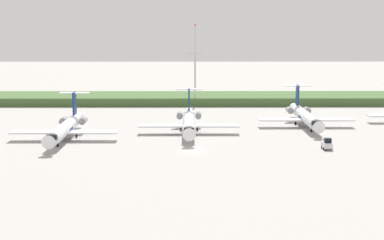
# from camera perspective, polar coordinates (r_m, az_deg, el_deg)

# --- Properties ---
(ground_plane) EXTENTS (500.00, 500.00, 0.00)m
(ground_plane) POSITION_cam_1_polar(r_m,az_deg,el_deg) (143.69, -0.03, -0.44)
(ground_plane) COLOR #9E9B96
(grass_berm) EXTENTS (320.00, 20.00, 2.56)m
(grass_berm) POSITION_cam_1_polar(r_m,az_deg,el_deg) (184.08, -0.09, 2.12)
(grass_berm) COLOR #426033
(grass_berm) RESTS_ON ground
(regional_jet_second) EXTENTS (22.81, 31.00, 9.00)m
(regional_jet_second) POSITION_cam_1_polar(r_m,az_deg,el_deg) (127.65, -12.30, -0.73)
(regional_jet_second) COLOR white
(regional_jet_second) RESTS_ON ground
(regional_jet_third) EXTENTS (22.81, 31.00, 9.00)m
(regional_jet_third) POSITION_cam_1_polar(r_m,az_deg,el_deg) (132.43, -0.30, -0.16)
(regional_jet_third) COLOR white
(regional_jet_third) RESTS_ON ground
(regional_jet_fourth) EXTENTS (22.81, 31.00, 9.00)m
(regional_jet_fourth) POSITION_cam_1_polar(r_m,az_deg,el_deg) (143.52, 11.02, 0.40)
(regional_jet_fourth) COLOR white
(regional_jet_fourth) RESTS_ON ground
(antenna_mast) EXTENTS (4.40, 0.50, 24.59)m
(antenna_mast) POSITION_cam_1_polar(r_m,az_deg,el_deg) (173.83, 0.31, 4.64)
(antenna_mast) COLOR #B2B2B7
(antenna_mast) RESTS_ON ground
(baggage_tug) EXTENTS (1.72, 3.20, 2.30)m
(baggage_tug) POSITION_cam_1_polar(r_m,az_deg,el_deg) (118.07, 13.11, -2.33)
(baggage_tug) COLOR silver
(baggage_tug) RESTS_ON ground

